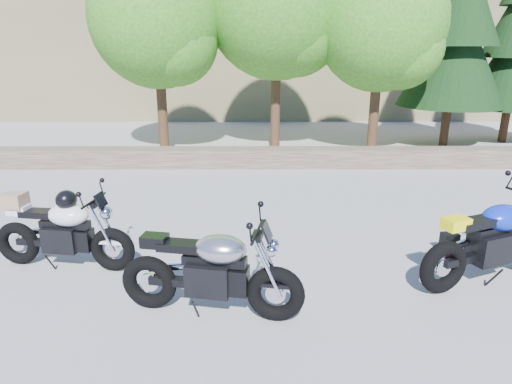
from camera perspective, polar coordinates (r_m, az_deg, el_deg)
ground at (r=6.83m, az=-1.67°, el=-8.59°), size 90.00×90.00×0.00m
stone_wall at (r=11.95m, az=-1.03°, el=4.32°), size 22.00×0.55×0.50m
tree_decid_left at (r=13.51m, az=-11.88°, el=19.99°), size 3.67×3.67×5.62m
tree_decid_mid at (r=13.71m, az=3.09°, el=21.98°), size 4.08×4.08×6.24m
tree_decid_right at (r=13.53m, az=15.84°, el=19.14°), size 3.54×3.54×5.41m
conifer_near at (r=15.54m, az=23.96°, el=18.75°), size 3.17×3.17×7.06m
silver_bike at (r=5.37m, az=-5.55°, el=-9.99°), size 2.20×0.73×1.11m
white_bike at (r=6.98m, az=-23.11°, el=-4.40°), size 2.09×0.66×1.16m
blue_bike at (r=6.82m, az=27.46°, el=-5.53°), size 2.20×1.10×1.16m
backpack at (r=7.58m, az=23.00°, el=-5.99°), size 0.26×0.24×0.33m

